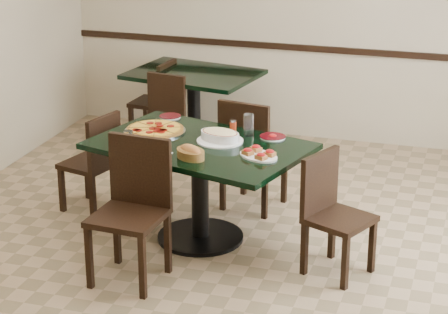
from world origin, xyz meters
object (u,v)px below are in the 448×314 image
(main_table, at_px, (200,167))
(back_chair_left, at_px, (159,97))
(bread_basket, at_px, (191,153))
(bruschetta_platter, at_px, (259,154))
(chair_far, at_px, (249,149))
(lasagna_casserole, at_px, (220,136))
(chair_right, at_px, (331,208))
(back_chair_near, at_px, (161,116))
(chair_near, at_px, (134,201))
(chair_left, at_px, (96,158))
(pepperoni_pizza, at_px, (155,129))
(back_table, at_px, (194,95))

(main_table, xyz_separation_m, back_chair_left, (-1.11, 2.02, -0.13))
(bread_basket, bearing_deg, bruschetta_platter, 52.40)
(chair_far, relative_size, lasagna_casserole, 2.65)
(chair_right, relative_size, bruschetta_platter, 2.26)
(chair_right, height_order, back_chair_near, chair_right)
(chair_near, height_order, bread_basket, chair_near)
(back_chair_near, bearing_deg, main_table, -48.20)
(back_chair_near, xyz_separation_m, back_chair_left, (-0.27, 0.61, -0.02))
(chair_near, bearing_deg, bread_basket, 55.98)
(chair_left, bearing_deg, chair_near, 52.43)
(chair_right, xyz_separation_m, pepperoni_pizza, (-1.41, 0.36, 0.30))
(pepperoni_pizza, bearing_deg, chair_far, 38.11)
(chair_far, bearing_deg, back_chair_left, -36.15)
(chair_near, distance_m, chair_left, 1.16)
(chair_near, xyz_separation_m, bruschetta_platter, (0.72, 0.52, 0.23))
(chair_left, bearing_deg, lasagna_casserole, 95.72)
(chair_far, distance_m, chair_right, 1.16)
(main_table, distance_m, back_table, 2.03)
(main_table, relative_size, chair_left, 2.10)
(back_table, xyz_separation_m, chair_right, (1.71, -2.11, -0.06))
(chair_left, distance_m, lasagna_casserole, 1.15)
(main_table, height_order, pepperoni_pizza, pepperoni_pizza)
(chair_near, height_order, back_chair_left, chair_near)
(back_chair_left, distance_m, pepperoni_pizza, 2.02)
(chair_near, xyz_separation_m, lasagna_casserole, (0.37, 0.75, 0.26))
(chair_near, relative_size, bruschetta_platter, 2.60)
(chair_right, height_order, chair_left, chair_right)
(chair_far, xyz_separation_m, back_chair_near, (-1.04, 0.78, -0.06))
(chair_right, bearing_deg, chair_near, 133.97)
(back_table, distance_m, chair_far, 1.56)
(back_chair_near, bearing_deg, lasagna_casserole, -42.87)
(back_chair_left, height_order, lasagna_casserole, lasagna_casserole)
(back_chair_near, relative_size, back_chair_left, 1.04)
(chair_left, bearing_deg, back_table, -173.84)
(chair_left, xyz_separation_m, lasagna_casserole, (1.08, -0.17, 0.35))
(back_table, relative_size, chair_right, 1.53)
(back_chair_left, xyz_separation_m, lasagna_casserole, (1.24, -1.93, 0.36))
(chair_right, distance_m, bruschetta_platter, 0.61)
(main_table, height_order, back_chair_near, back_chair_near)
(lasagna_casserole, xyz_separation_m, bruschetta_platter, (0.35, -0.23, -0.02))
(back_table, distance_m, pepperoni_pizza, 1.79)
(back_table, xyz_separation_m, lasagna_casserole, (0.83, -1.82, 0.27))
(back_table, height_order, pepperoni_pizza, pepperoni_pizza)
(back_table, xyz_separation_m, chair_far, (0.90, -1.27, -0.01))
(chair_near, relative_size, chair_right, 1.15)
(chair_near, xyz_separation_m, pepperoni_pizza, (-0.16, 0.82, 0.23))
(bread_basket, bearing_deg, back_chair_near, 149.57)
(chair_far, height_order, chair_right, chair_far)
(bruschetta_platter, bearing_deg, main_table, -164.87)
(back_table, distance_m, chair_left, 1.67)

